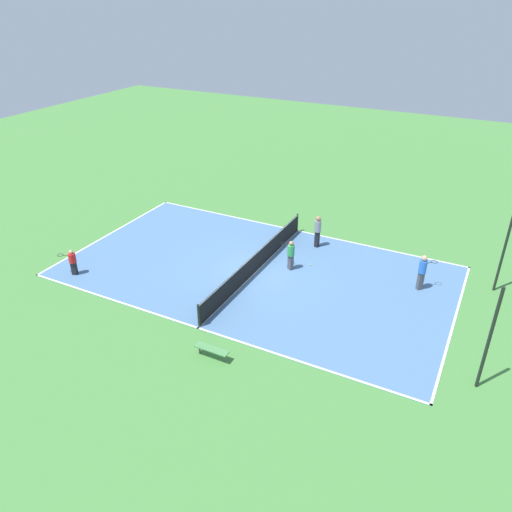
# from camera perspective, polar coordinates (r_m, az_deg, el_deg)

# --- Properties ---
(ground_plane) EXTENTS (80.00, 80.00, 0.00)m
(ground_plane) POSITION_cam_1_polar(r_m,az_deg,el_deg) (25.31, 0.00, -1.79)
(ground_plane) COLOR #47843D
(court_surface) EXTENTS (10.82, 19.27, 0.02)m
(court_surface) POSITION_cam_1_polar(r_m,az_deg,el_deg) (25.30, 0.00, -1.77)
(court_surface) COLOR #4C729E
(court_surface) RESTS_ON ground_plane
(tennis_net) EXTENTS (10.62, 0.10, 1.12)m
(tennis_net) POSITION_cam_1_polar(r_m,az_deg,el_deg) (25.02, 0.00, -0.63)
(tennis_net) COLOR black
(tennis_net) RESTS_ON court_surface
(bench) EXTENTS (0.36, 1.42, 0.45)m
(bench) POSITION_cam_1_polar(r_m,az_deg,el_deg) (19.68, -5.09, -10.64)
(bench) COLOR #4C8C4C
(bench) RESTS_ON ground_plane
(player_baseline_gray) EXTENTS (0.41, 0.41, 1.83)m
(player_baseline_gray) POSITION_cam_1_polar(r_m,az_deg,el_deg) (27.44, 7.06, 3.06)
(player_baseline_gray) COLOR black
(player_baseline_gray) RESTS_ON court_surface
(player_near_blue) EXTENTS (0.90, 0.89, 1.81)m
(player_near_blue) POSITION_cam_1_polar(r_m,az_deg,el_deg) (24.58, 18.49, -1.51)
(player_near_blue) COLOR #4C4C51
(player_near_blue) RESTS_ON court_surface
(player_coach_red) EXTENTS (0.61, 0.99, 1.36)m
(player_coach_red) POSITION_cam_1_polar(r_m,az_deg,el_deg) (26.30, -20.24, -0.51)
(player_coach_red) COLOR black
(player_coach_red) RESTS_ON court_surface
(player_far_green) EXTENTS (0.72, 0.98, 1.59)m
(player_far_green) POSITION_cam_1_polar(r_m,az_deg,el_deg) (25.12, 3.99, 0.32)
(player_far_green) COLOR #4C4C51
(player_far_green) RESTS_ON court_surface
(tennis_ball_far_baseline) EXTENTS (0.07, 0.07, 0.07)m
(tennis_ball_far_baseline) POSITION_cam_1_polar(r_m,az_deg,el_deg) (27.44, 1.50, 0.90)
(tennis_ball_far_baseline) COLOR #CCE033
(tennis_ball_far_baseline) RESTS_ON court_surface
(tennis_ball_midcourt) EXTENTS (0.07, 0.07, 0.07)m
(tennis_ball_midcourt) POSITION_cam_1_polar(r_m,az_deg,el_deg) (32.55, -7.28, 5.28)
(tennis_ball_midcourt) COLOR #CCE033
(tennis_ball_midcourt) RESTS_ON court_surface
(tennis_ball_left_sideline) EXTENTS (0.07, 0.07, 0.07)m
(tennis_ball_left_sideline) POSITION_cam_1_polar(r_m,az_deg,el_deg) (25.95, 6.24, -1.01)
(tennis_ball_left_sideline) COLOR #CCE033
(tennis_ball_left_sideline) RESTS_ON court_surface
(fence_post_back_left) EXTENTS (0.12, 0.12, 4.23)m
(fence_post_back_left) POSITION_cam_1_polar(r_m,az_deg,el_deg) (25.43, 26.48, 0.54)
(fence_post_back_left) COLOR black
(fence_post_back_left) RESTS_ON ground_plane
(fence_post_back_right) EXTENTS (0.12, 0.12, 4.23)m
(fence_post_back_right) POSITION_cam_1_polar(r_m,az_deg,el_deg) (19.05, 25.10, -8.64)
(fence_post_back_right) COLOR black
(fence_post_back_right) RESTS_ON ground_plane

